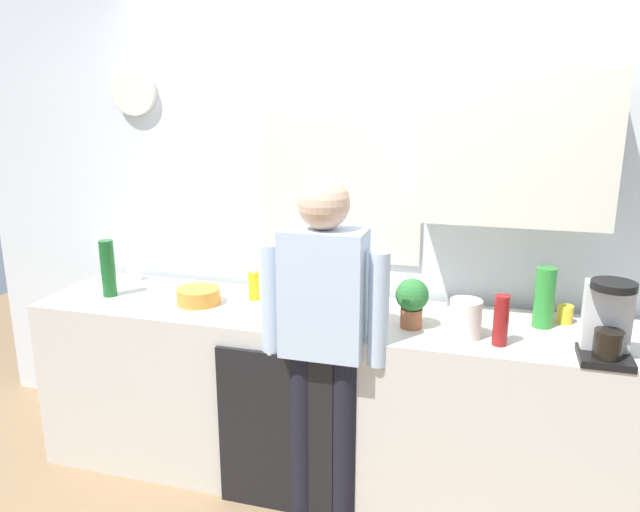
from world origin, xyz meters
The scene contains 15 objects.
kitchen_counter centered at (0.00, 0.30, 0.45)m, with size 3.10×0.64×0.90m, color beige.
dishwasher_panel centered at (-0.23, -0.03, 0.40)m, with size 0.56×0.02×0.81m, color black.
back_wall_assembly centered at (0.09, 0.70, 1.35)m, with size 4.70×0.42×2.60m.
coffee_maker centered at (1.14, 0.10, 1.04)m, with size 0.20×0.20×0.33m.
bottle_clear_soda centered at (0.93, 0.40, 1.04)m, with size 0.09×0.09×0.28m, color #2D8C33.
bottle_red_vinegar centered at (0.74, 0.13, 1.01)m, with size 0.06×0.06×0.22m, color maroon.
bottle_green_wine centered at (-1.24, 0.24, 1.05)m, with size 0.07×0.07×0.30m, color #195923.
bottle_olive_oil centered at (0.03, 0.10, 1.02)m, with size 0.06×0.06×0.25m, color olive.
cup_yellow_cup centered at (1.03, 0.48, 0.94)m, with size 0.07×0.07×0.09m, color yellow.
cup_white_mug centered at (-1.28, 0.52, 0.94)m, with size 0.08×0.08×0.10m, color white.
mixing_bowl centered at (-0.73, 0.26, 0.94)m, with size 0.22×0.22×0.08m, color orange.
potted_plant centered at (0.35, 0.23, 1.03)m, with size 0.15×0.15×0.23m.
dish_soap centered at (-0.48, 0.39, 0.98)m, with size 0.06×0.06×0.18m.
storage_canister centered at (0.59, 0.18, 0.98)m, with size 0.14×0.14×0.17m, color silver.
person_at_sink centered at (0.00, 0.00, 0.95)m, with size 0.57×0.22×1.60m.
Camera 1 is at (0.66, -2.36, 1.91)m, focal length 33.74 mm.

